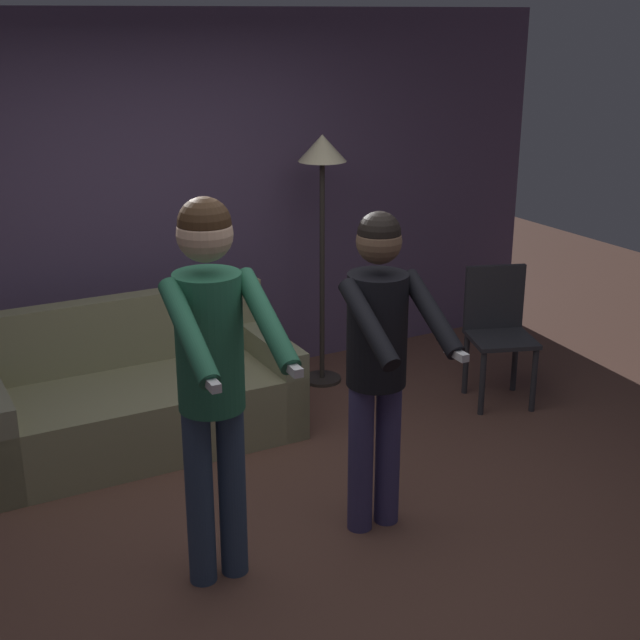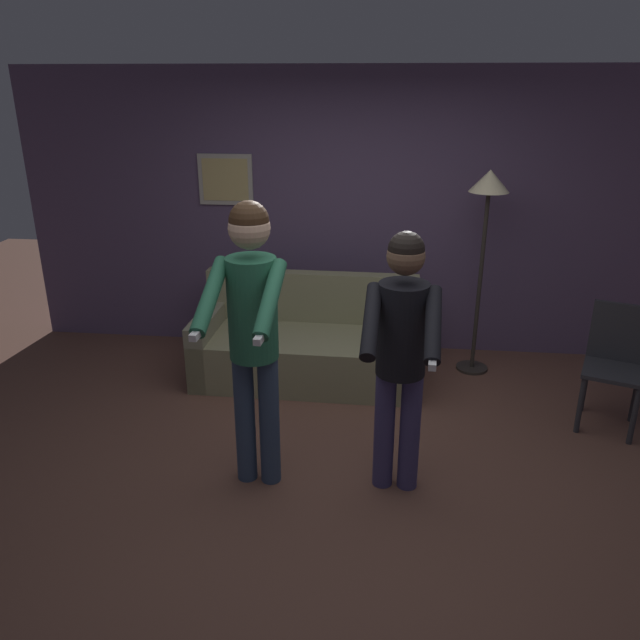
{
  "view_description": "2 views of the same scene",
  "coord_description": "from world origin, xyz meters",
  "px_view_note": "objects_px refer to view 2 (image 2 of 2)",
  "views": [
    {
      "loc": [
        -1.86,
        -3.54,
        2.56
      ],
      "look_at": [
        0.07,
        -0.04,
        1.18
      ],
      "focal_mm": 50.0,
      "sensor_mm": 36.0,
      "label": 1
    },
    {
      "loc": [
        0.25,
        -3.53,
        2.47
      ],
      "look_at": [
        -0.14,
        0.03,
        1.09
      ],
      "focal_mm": 35.0,
      "sensor_mm": 36.0,
      "label": 2
    }
  ],
  "objects_px": {
    "person_standing_left": "(252,320)",
    "person_standing_right": "(402,343)",
    "torchiere_lamp": "(487,206)",
    "dining_chair_distant": "(616,359)",
    "couch": "(307,348)"
  },
  "relations": [
    {
      "from": "couch",
      "to": "torchiere_lamp",
      "type": "xyz_separation_m",
      "value": [
        1.47,
        0.31,
        1.21
      ]
    },
    {
      "from": "torchiere_lamp",
      "to": "person_standing_right",
      "type": "bearing_deg",
      "value": -110.98
    },
    {
      "from": "dining_chair_distant",
      "to": "torchiere_lamp",
      "type": "bearing_deg",
      "value": 137.39
    },
    {
      "from": "person_standing_left",
      "to": "person_standing_right",
      "type": "distance_m",
      "value": 0.9
    },
    {
      "from": "person_standing_left",
      "to": "dining_chair_distant",
      "type": "height_order",
      "value": "person_standing_left"
    },
    {
      "from": "couch",
      "to": "torchiere_lamp",
      "type": "bearing_deg",
      "value": 12.0
    },
    {
      "from": "person_standing_right",
      "to": "dining_chair_distant",
      "type": "relative_size",
      "value": 1.81
    },
    {
      "from": "couch",
      "to": "person_standing_left",
      "type": "distance_m",
      "value": 1.79
    },
    {
      "from": "torchiere_lamp",
      "to": "dining_chair_distant",
      "type": "xyz_separation_m",
      "value": [
        0.91,
        -0.84,
        -0.96
      ]
    },
    {
      "from": "torchiere_lamp",
      "to": "person_standing_left",
      "type": "distance_m",
      "value": 2.49
    },
    {
      "from": "torchiere_lamp",
      "to": "dining_chair_distant",
      "type": "height_order",
      "value": "torchiere_lamp"
    },
    {
      "from": "person_standing_right",
      "to": "person_standing_left",
      "type": "bearing_deg",
      "value": -177.86
    },
    {
      "from": "person_standing_right",
      "to": "couch",
      "type": "bearing_deg",
      "value": 116.59
    },
    {
      "from": "person_standing_right",
      "to": "dining_chair_distant",
      "type": "distance_m",
      "value": 1.97
    },
    {
      "from": "torchiere_lamp",
      "to": "couch",
      "type": "bearing_deg",
      "value": -168.0
    }
  ]
}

